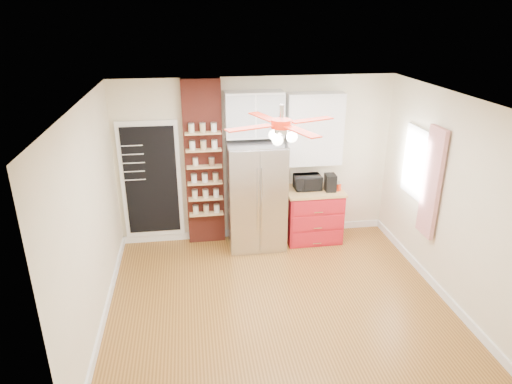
{
  "coord_description": "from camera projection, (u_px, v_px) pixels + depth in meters",
  "views": [
    {
      "loc": [
        -1.05,
        -5.04,
        3.66
      ],
      "look_at": [
        -0.16,
        0.9,
        1.24
      ],
      "focal_mm": 32.0,
      "sensor_mm": 36.0,
      "label": 1
    }
  ],
  "objects": [
    {
      "name": "wall_front",
      "position": [
        327.0,
        307.0,
        3.8
      ],
      "size": [
        4.5,
        0.02,
        2.7
      ],
      "primitive_type": "cube",
      "color": "beige",
      "rests_on": "floor"
    },
    {
      "name": "pantry_jar_oats",
      "position": [
        196.0,
        162.0,
        7.13
      ],
      "size": [
        0.1,
        0.1,
        0.12
      ],
      "primitive_type": "cylinder",
      "rotation": [
        0.0,
        0.0,
        0.17
      ],
      "color": "beige",
      "rests_on": "brick_pillar"
    },
    {
      "name": "wall_right",
      "position": [
        449.0,
        199.0,
        5.94
      ],
      "size": [
        0.02,
        4.0,
        2.7
      ],
      "primitive_type": "cube",
      "color": "beige",
      "rests_on": "floor"
    },
    {
      "name": "brick_pillar",
      "position": [
        204.0,
        164.0,
        7.28
      ],
      "size": [
        0.6,
        0.16,
        2.7
      ],
      "primitive_type": "cube",
      "color": "maroon",
      "rests_on": "floor"
    },
    {
      "name": "curtain",
      "position": [
        432.0,
        183.0,
        6.22
      ],
      "size": [
        0.06,
        0.4,
        1.55
      ],
      "primitive_type": "cube",
      "color": "#B3171E",
      "rests_on": "wall_right"
    },
    {
      "name": "chalkboard",
      "position": [
        151.0,
        181.0,
        7.29
      ],
      "size": [
        0.95,
        0.05,
        1.95
      ],
      "color": "white",
      "rests_on": "wall_back"
    },
    {
      "name": "canister_left",
      "position": [
        338.0,
        187.0,
        7.42
      ],
      "size": [
        0.13,
        0.13,
        0.13
      ],
      "primitive_type": "cylinder",
      "rotation": [
        0.0,
        0.0,
        0.2
      ],
      "color": "red",
      "rests_on": "red_cabinet"
    },
    {
      "name": "floor",
      "position": [
        278.0,
        301.0,
        6.14
      ],
      "size": [
        4.5,
        4.5,
        0.0
      ],
      "primitive_type": "plane",
      "color": "olive",
      "rests_on": "ground"
    },
    {
      "name": "upper_shelf_unit",
      "position": [
        314.0,
        129.0,
        7.26
      ],
      "size": [
        0.9,
        0.3,
        1.15
      ],
      "primitive_type": "cube",
      "color": "white",
      "rests_on": "wall_back"
    },
    {
      "name": "pantry_jar_beans",
      "position": [
        212.0,
        162.0,
        7.12
      ],
      "size": [
        0.11,
        0.11,
        0.12
      ],
      "primitive_type": "cylinder",
      "rotation": [
        0.0,
        0.0,
        -0.24
      ],
      "color": "brown",
      "rests_on": "brick_pillar"
    },
    {
      "name": "canister_right",
      "position": [
        333.0,
        185.0,
        7.49
      ],
      "size": [
        0.13,
        0.13,
        0.13
      ],
      "primitive_type": "cylinder",
      "rotation": [
        0.0,
        0.0,
        -0.41
      ],
      "color": "red",
      "rests_on": "red_cabinet"
    },
    {
      "name": "wall_left",
      "position": [
        91.0,
        221.0,
        5.32
      ],
      "size": [
        0.02,
        4.0,
        2.7
      ],
      "primitive_type": "cube",
      "color": "beige",
      "rests_on": "floor"
    },
    {
      "name": "coffee_maker",
      "position": [
        330.0,
        183.0,
        7.39
      ],
      "size": [
        0.17,
        0.22,
        0.28
      ],
      "primitive_type": "cube",
      "rotation": [
        0.0,
        0.0,
        -0.04
      ],
      "color": "black",
      "rests_on": "red_cabinet"
    },
    {
      "name": "red_cabinet",
      "position": [
        313.0,
        215.0,
        7.63
      ],
      "size": [
        0.94,
        0.64,
        0.9
      ],
      "color": "red",
      "rests_on": "floor"
    },
    {
      "name": "toaster_oven",
      "position": [
        308.0,
        182.0,
        7.46
      ],
      "size": [
        0.44,
        0.3,
        0.24
      ],
      "primitive_type": "imported",
      "rotation": [
        0.0,
        0.0,
        0.03
      ],
      "color": "black",
      "rests_on": "red_cabinet"
    },
    {
      "name": "fridge",
      "position": [
        256.0,
        196.0,
        7.3
      ],
      "size": [
        0.9,
        0.7,
        1.75
      ],
      "primitive_type": "cube",
      "color": "#AFAFB4",
      "rests_on": "floor"
    },
    {
      "name": "ceiling",
      "position": [
        282.0,
        100.0,
        5.13
      ],
      "size": [
        4.5,
        4.5,
        0.0
      ],
      "primitive_type": "plane",
      "color": "white",
      "rests_on": "wall_back"
    },
    {
      "name": "wall_back",
      "position": [
        256.0,
        160.0,
        7.47
      ],
      "size": [
        4.5,
        0.02,
        2.7
      ],
      "primitive_type": "cube",
      "color": "beige",
      "rests_on": "floor"
    },
    {
      "name": "upper_glass_cabinet",
      "position": [
        254.0,
        114.0,
        7.0
      ],
      "size": [
        0.9,
        0.35,
        0.7
      ],
      "primitive_type": "cube",
      "color": "white",
      "rests_on": "wall_back"
    },
    {
      "name": "window",
      "position": [
        417.0,
        163.0,
        6.69
      ],
      "size": [
        0.04,
        0.75,
        1.05
      ],
      "primitive_type": "cube",
      "color": "white",
      "rests_on": "wall_right"
    },
    {
      "name": "ceiling_fan",
      "position": [
        281.0,
        124.0,
        5.23
      ],
      "size": [
        1.4,
        1.4,
        0.44
      ],
      "color": "silver",
      "rests_on": "ceiling"
    }
  ]
}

